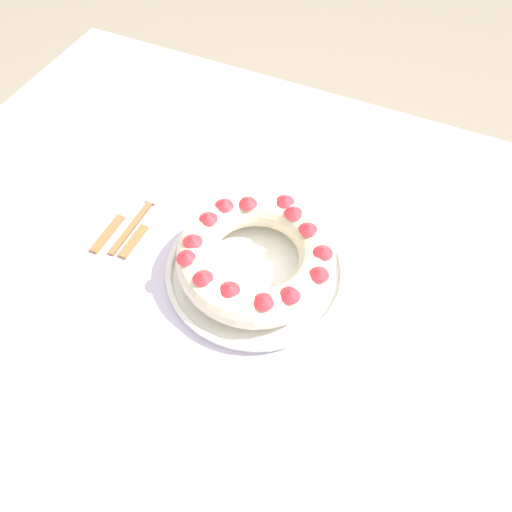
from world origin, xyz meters
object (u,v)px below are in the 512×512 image
(serving_knife, at_px, (120,218))
(fork, at_px, (143,213))
(cake_knife, at_px, (144,228))
(serving_dish, at_px, (256,270))
(bundt_cake, at_px, (256,255))

(serving_knife, bearing_deg, fork, 37.26)
(fork, relative_size, cake_knife, 1.07)
(serving_dish, relative_size, cake_knife, 1.79)
(bundt_cake, distance_m, cake_knife, 0.25)
(fork, height_order, serving_knife, serving_knife)
(serving_dish, height_order, bundt_cake, bundt_cake)
(fork, height_order, cake_knife, cake_knife)
(serving_knife, relative_size, cake_knife, 1.17)
(fork, bearing_deg, bundt_cake, -5.77)
(serving_dish, relative_size, fork, 1.67)
(fork, xyz_separation_m, cake_knife, (0.02, -0.03, -0.00))
(bundt_cake, relative_size, fork, 1.43)
(serving_knife, distance_m, cake_knife, 0.06)
(bundt_cake, distance_m, fork, 0.28)
(serving_dish, height_order, cake_knife, serving_dish)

